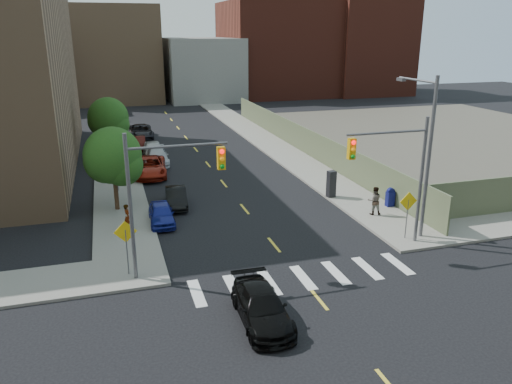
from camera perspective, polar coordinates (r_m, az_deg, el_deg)
ground at (r=20.91m, az=9.38°, el=-14.56°), size 160.00×160.00×0.00m
sidewalk_nw at (r=58.25m, az=-16.15°, el=6.29°), size 3.50×73.00×0.15m
sidewalk_ne at (r=60.38m, az=-1.21°, el=7.38°), size 3.50×73.00×0.15m
fence_north at (r=48.19m, az=5.27°, el=6.02°), size 0.12×44.00×2.50m
gravel_lot at (r=59.33m, az=21.31°, el=5.93°), size 36.00×42.00×0.06m
bg_bldg_west at (r=86.94m, az=-26.61°, el=12.73°), size 14.00×18.00×12.00m
bg_bldg_midwest at (r=87.79m, az=-15.90°, el=14.92°), size 14.00×16.00×15.00m
bg_bldg_center at (r=87.41m, az=-6.26°, el=13.82°), size 12.00×16.00×10.00m
bg_bldg_east at (r=92.78m, az=2.29°, el=16.00°), size 18.00×18.00×16.00m
bg_bldg_fareast at (r=97.36m, az=12.02°, el=16.32°), size 14.00×16.00×18.00m
smokestack at (r=99.33m, az=14.36°, el=19.08°), size 1.80×1.80×28.00m
signal_nw at (r=22.78m, az=-10.53°, el=0.73°), size 4.59×0.30×7.00m
signal_ne at (r=26.73m, az=15.86°, el=2.91°), size 4.59×0.30×7.00m
streetlight_ne at (r=28.52m, az=18.80°, el=4.98°), size 0.25×3.70×9.00m
warn_sign_nw at (r=24.00m, az=-14.65°, el=-5.10°), size 1.06×0.06×2.83m
warn_sign_ne at (r=28.50m, az=16.97°, el=-1.60°), size 1.06×0.06×2.83m
warn_sign_midwest at (r=36.84m, az=-15.68°, el=2.88°), size 1.06×0.06×2.83m
tree_west_near at (r=32.64m, az=-16.03°, el=3.65°), size 3.66×3.64×5.52m
tree_west_far at (r=47.35m, az=-16.51°, el=7.90°), size 3.66×3.64×5.52m
parked_car_blue at (r=30.66m, az=-10.76°, el=-2.47°), size 1.59×3.69×1.24m
parked_car_black at (r=33.51m, az=-9.12°, el=-0.59°), size 1.61×3.88×1.25m
parked_car_red at (r=40.93m, az=-12.02°, el=2.84°), size 2.95×5.62×1.51m
parked_car_silver at (r=44.55m, az=-11.22°, el=3.99°), size 1.98×4.61×1.32m
parked_car_white at (r=46.85m, az=-11.63°, el=4.76°), size 1.85×4.43×1.50m
parked_car_maroon at (r=50.21m, az=-13.32°, el=5.41°), size 1.66×4.09×1.32m
parked_car_grey at (r=55.99m, az=-12.99°, el=6.76°), size 2.41×5.19×1.44m
black_sedan at (r=20.43m, az=0.64°, el=-12.99°), size 1.95×4.55×1.31m
mailbox at (r=33.84m, az=15.09°, el=-0.58°), size 0.52×0.40×1.25m
payphone at (r=34.79m, az=8.60°, el=0.91°), size 0.60×0.52×1.85m
pedestrian_west at (r=29.65m, az=-14.49°, el=-2.81°), size 0.46×0.62×1.57m
pedestrian_east at (r=31.97m, az=13.38°, el=-0.97°), size 1.03×0.90×1.80m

